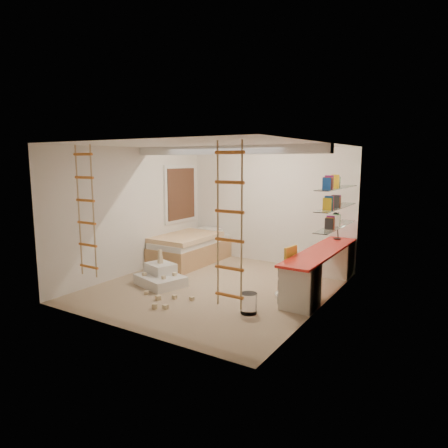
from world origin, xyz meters
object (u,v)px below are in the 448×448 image
Objects in this scene: bed at (191,248)px; swivel_chair at (291,279)px; play_platform at (160,277)px; desk at (321,268)px.

bed is 3.06m from swivel_chair.
bed is at bearing 107.17° from play_platform.
swivel_chair reaches higher than play_platform.
swivel_chair is 0.88× the size of play_platform.
play_platform is at bearing -165.16° from swivel_chair.
desk reaches higher than play_platform.
play_platform is (0.51, -1.65, -0.18)m from bed.
bed reaches higher than play_platform.
play_platform is at bearing -72.83° from bed.
bed is at bearing 173.51° from desk.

